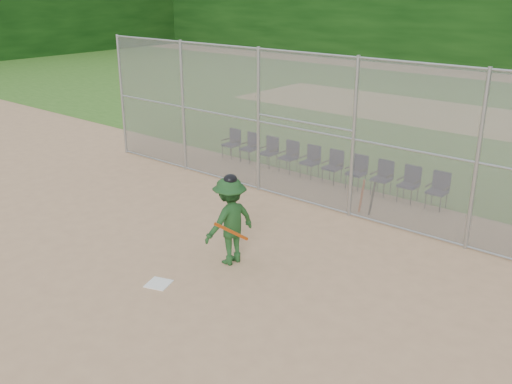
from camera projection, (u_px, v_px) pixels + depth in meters
The scene contains 17 objects.
ground at pixel (177, 276), 11.52m from camera, with size 100.00×100.00×0.00m, color tan.
grass_strip at pixel (487, 121), 24.49m from camera, with size 100.00×100.00×0.00m, color #38691F.
dirt_patch_far at pixel (487, 121), 24.49m from camera, with size 24.00×24.00×0.00m, color tan.
backstop_fence at pixel (319, 130), 14.41m from camera, with size 16.09×0.09×4.00m.
home_plate at pixel (159, 284), 11.19m from camera, with size 0.44×0.44×0.02m, color white.
batter_at_plate at pixel (230, 220), 11.77m from camera, with size 1.00×1.41×1.97m.
spare_bats at pixel (367, 197), 14.57m from camera, with size 0.36×0.27×0.84m.
chair_0 at pixel (231, 144), 19.18m from camera, with size 0.54×0.52×0.96m, color black, non-canonical shape.
chair_1 at pixel (249, 148), 18.69m from camera, with size 0.54×0.52×0.96m, color black, non-canonical shape.
chair_2 at pixel (268, 152), 18.21m from camera, with size 0.54×0.52×0.96m, color black, non-canonical shape.
chair_3 at pixel (288, 157), 17.72m from camera, with size 0.54×0.52×0.96m, color black, non-canonical shape.
chair_4 at pixel (310, 162), 17.24m from camera, with size 0.54×0.52×0.96m, color black, non-canonical shape.
chair_5 at pixel (332, 167), 16.75m from camera, with size 0.54×0.52×0.96m, color black, non-canonical shape.
chair_6 at pixel (356, 173), 16.27m from camera, with size 0.54×0.52×0.96m, color black, non-canonical shape.
chair_7 at pixel (381, 178), 15.78m from camera, with size 0.54×0.52×0.96m, color black, non-canonical shape.
chair_8 at pixel (408, 185), 15.30m from camera, with size 0.54×0.52×0.96m, color black, non-canonical shape.
chair_9 at pixel (437, 191), 14.82m from camera, with size 0.54×0.52×0.96m, color black, non-canonical shape.
Camera 1 is at (7.79, -6.83, 5.55)m, focal length 40.00 mm.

